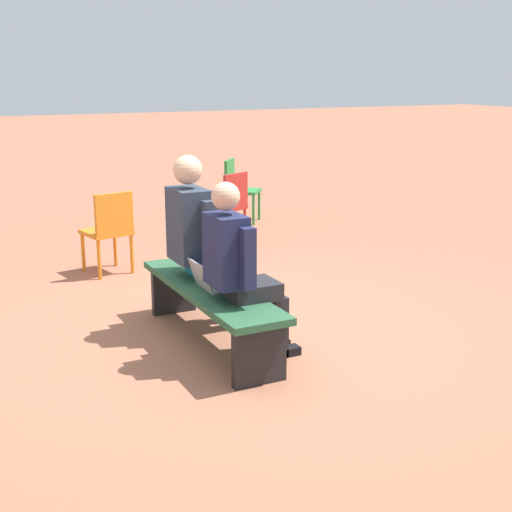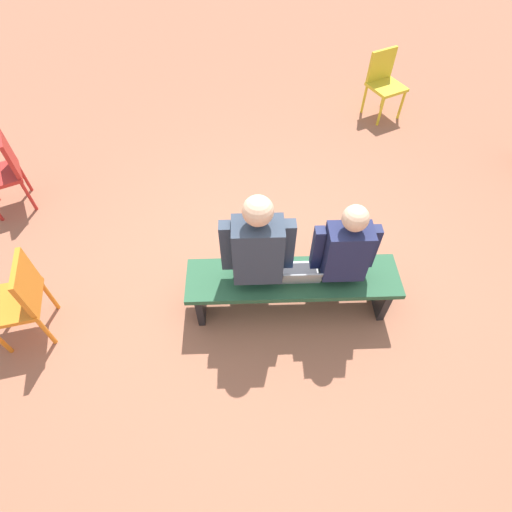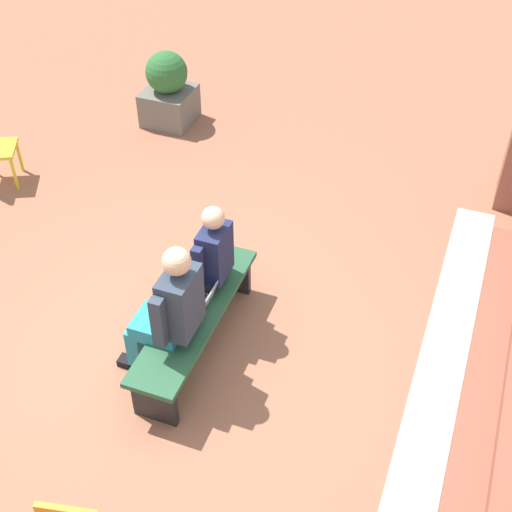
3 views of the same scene
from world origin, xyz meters
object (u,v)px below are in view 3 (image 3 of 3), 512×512
at_px(laptop, 199,303).
at_px(planter, 168,90).
at_px(person_student, 205,260).
at_px(bench, 195,319).
at_px(person_adult, 169,309).

relative_size(laptop, planter, 0.34).
relative_size(person_student, planter, 1.36).
height_order(bench, person_adult, person_adult).
height_order(laptop, planter, planter).
xyz_separation_m(laptop, planter, (-3.35, -1.91, -0.06)).
bearing_deg(bench, laptop, 168.20).
xyz_separation_m(person_adult, laptop, (-0.36, 0.08, -0.23)).
relative_size(person_adult, laptop, 4.33).
bearing_deg(planter, person_student, 31.20).
bearing_deg(planter, person_adult, 26.25).
bearing_deg(laptop, person_adult, -12.89).
bearing_deg(planter, laptop, 29.69).
relative_size(person_student, laptop, 3.99).
relative_size(bench, person_adult, 1.30).
xyz_separation_m(bench, planter, (-3.41, -1.90, 0.08)).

